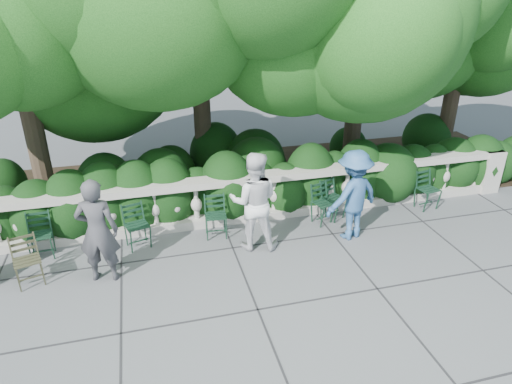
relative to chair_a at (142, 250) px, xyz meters
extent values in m
plane|color=#4C4E53|center=(2.13, -1.16, 0.00)|extent=(90.00, 90.00, 0.00)
cube|color=#9E998E|center=(2.13, 0.64, 0.09)|extent=(12.00, 0.32, 0.18)
cube|color=#9E998E|center=(2.13, 0.64, 0.93)|extent=(12.00, 0.36, 0.14)
cube|color=#9E998E|center=(7.91, 0.64, 0.50)|extent=(0.44, 0.44, 1.00)
cylinder|color=#3F3023|center=(-1.87, 2.24, 1.40)|extent=(0.40, 0.40, 2.80)
ellipsoid|color=#123D10|center=(-1.87, 1.80, 3.68)|extent=(5.28, 5.28, 3.96)
cylinder|color=#3F3023|center=(1.63, 2.84, 1.70)|extent=(0.40, 0.40, 3.40)
cylinder|color=#3F3023|center=(5.13, 2.14, 1.50)|extent=(0.40, 0.40, 3.00)
ellipsoid|color=#123D10|center=(5.13, 1.68, 3.92)|extent=(5.52, 5.52, 4.14)
cylinder|color=#3F3023|center=(8.13, 2.64, 1.30)|extent=(0.40, 0.40, 2.60)
ellipsoid|color=#123D10|center=(8.13, 2.24, 3.40)|extent=(4.80, 4.80, 3.60)
imported|color=#3D3C41|center=(-0.62, -0.73, 0.90)|extent=(0.72, 0.54, 1.80)
imported|color=silver|center=(2.04, -0.38, 0.93)|extent=(1.05, 0.92, 1.85)
imported|color=#2D5688|center=(3.91, -0.51, 0.88)|extent=(1.28, 0.96, 1.76)
camera|label=1|loc=(0.22, -7.45, 4.55)|focal=32.00mm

